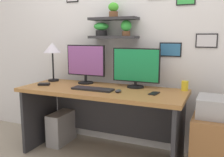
% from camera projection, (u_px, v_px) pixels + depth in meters
% --- Properties ---
extents(ground_plane, '(8.00, 8.00, 0.00)m').
position_uv_depth(ground_plane, '(102.00, 155.00, 2.80)').
color(ground_plane, gray).
extents(back_wall_assembly, '(4.40, 0.24, 2.70)m').
position_uv_depth(back_wall_assembly, '(118.00, 31.00, 2.97)').
color(back_wall_assembly, silver).
rests_on(back_wall_assembly, ground).
extents(desk, '(1.75, 0.68, 0.75)m').
position_uv_depth(desk, '(104.00, 106.00, 2.76)').
color(desk, '#9E6B38').
rests_on(desk, ground).
extents(monitor_left, '(0.48, 0.18, 0.45)m').
position_uv_depth(monitor_left, '(86.00, 63.00, 2.95)').
color(monitor_left, black).
rests_on(monitor_left, desk).
extents(monitor_right, '(0.52, 0.18, 0.42)m').
position_uv_depth(monitor_right, '(136.00, 67.00, 2.71)').
color(monitor_right, black).
rests_on(monitor_right, desk).
extents(keyboard, '(0.44, 0.14, 0.02)m').
position_uv_depth(keyboard, '(93.00, 89.00, 2.62)').
color(keyboard, black).
rests_on(keyboard, desk).
extents(computer_mouse, '(0.06, 0.09, 0.03)m').
position_uv_depth(computer_mouse, '(118.00, 91.00, 2.50)').
color(computer_mouse, '#2D2D33').
rests_on(computer_mouse, desk).
extents(desk_lamp, '(0.21, 0.21, 0.47)m').
position_uv_depth(desk_lamp, '(52.00, 50.00, 3.07)').
color(desk_lamp, black).
rests_on(desk_lamp, desk).
extents(cell_phone, '(0.09, 0.15, 0.01)m').
position_uv_depth(cell_phone, '(154.00, 93.00, 2.44)').
color(cell_phone, black).
rests_on(cell_phone, desk).
extents(pen_cup, '(0.07, 0.07, 0.10)m').
position_uv_depth(pen_cup, '(185.00, 86.00, 2.58)').
color(pen_cup, yellow).
rests_on(pen_cup, desk).
extents(scissors_tray, '(0.14, 0.12, 0.02)m').
position_uv_depth(scissors_tray, '(44.00, 84.00, 2.87)').
color(scissors_tray, black).
rests_on(scissors_tray, desk).
extents(drawer_cabinet, '(0.44, 0.50, 0.60)m').
position_uv_depth(drawer_cabinet, '(217.00, 149.00, 2.28)').
color(drawer_cabinet, brown).
rests_on(drawer_cabinet, ground).
extents(printer, '(0.38, 0.34, 0.17)m').
position_uv_depth(printer, '(220.00, 107.00, 2.21)').
color(printer, '#9E9EA3').
rests_on(printer, drawer_cabinet).
extents(computer_tower_left, '(0.18, 0.40, 0.38)m').
position_uv_depth(computer_tower_left, '(62.00, 128.00, 3.11)').
color(computer_tower_left, '#99999E').
rests_on(computer_tower_left, ground).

